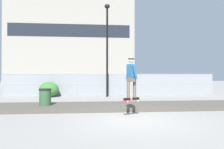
{
  "coord_description": "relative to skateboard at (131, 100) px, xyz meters",
  "views": [
    {
      "loc": [
        -1.51,
        -7.5,
        1.64
      ],
      "look_at": [
        -0.32,
        5.96,
        1.77
      ],
      "focal_mm": 31.98,
      "sensor_mm": 36.0,
      "label": 1
    }
  ],
  "objects": [
    {
      "name": "skater",
      "position": [
        0.0,
        0.0,
        0.99
      ],
      "size": [
        0.7,
        0.62,
        1.72
      ],
      "color": "black",
      "rests_on": "skateboard"
    },
    {
      "name": "trash_bin",
      "position": [
        -3.94,
        2.07,
        -0.15
      ],
      "size": [
        0.59,
        0.59,
        1.03
      ],
      "color": "#2D5133",
      "rests_on": "ground_plane"
    },
    {
      "name": "library_building",
      "position": [
        -6.26,
        37.65,
        7.89
      ],
      "size": [
        25.52,
        12.86,
        17.1
      ],
      "color": "gray",
      "rests_on": "ground_plane"
    },
    {
      "name": "parked_car_near",
      "position": [
        -2.33,
        11.2,
        0.17
      ],
      "size": [
        4.55,
        2.25,
        1.66
      ],
      "color": "silver",
      "rests_on": "ground_plane"
    },
    {
      "name": "skateboard",
      "position": [
        0.0,
        0.0,
        0.0
      ],
      "size": [
        0.81,
        0.52,
        0.07
      ],
      "color": "#B22D2D"
    },
    {
      "name": "street_lamp",
      "position": [
        -0.48,
        8.03,
        3.95
      ],
      "size": [
        0.44,
        0.44,
        7.51
      ],
      "color": "black",
      "rests_on": "ground_plane"
    },
    {
      "name": "shrub_left",
      "position": [
        -5.1,
        8.1,
        -0.07
      ],
      "size": [
        1.53,
        1.25,
        1.18
      ],
      "color": "#336B2D",
      "rests_on": "ground_plane"
    },
    {
      "name": "gravel_berm",
      "position": [
        -0.0,
        2.14,
        -0.56
      ],
      "size": [
        15.17,
        2.47,
        0.2
      ],
      "primitive_type": "cube",
      "color": "#4C473F",
      "rests_on": "ground_plane"
    },
    {
      "name": "parked_car_mid",
      "position": [
        3.11,
        11.1,
        0.17
      ],
      "size": [
        4.49,
        2.13,
        1.66
      ],
      "color": "#B7BABF",
      "rests_on": "ground_plane"
    },
    {
      "name": "chain_fence",
      "position": [
        -0.0,
        8.76,
        0.27
      ],
      "size": [
        17.85,
        0.06,
        1.85
      ],
      "color": "gray",
      "rests_on": "ground_plane"
    },
    {
      "name": "ground_plane",
      "position": [
        -0.0,
        -0.55,
        -0.67
      ],
      "size": [
        120.0,
        120.0,
        0.0
      ],
      "primitive_type": "plane",
      "color": "gray"
    }
  ]
}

